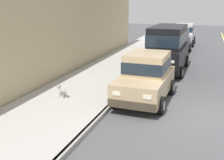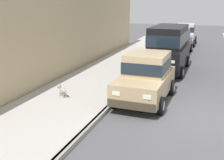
# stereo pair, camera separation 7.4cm
# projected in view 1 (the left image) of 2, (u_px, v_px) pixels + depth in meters

# --- Properties ---
(ground_plane) EXTENTS (80.00, 80.00, 0.00)m
(ground_plane) POSITION_uv_depth(u_px,v_px,m) (200.00, 117.00, 9.50)
(ground_plane) COLOR #4C4C4F
(curb) EXTENTS (0.16, 64.00, 0.14)m
(curb) POSITION_uv_depth(u_px,v_px,m) (112.00, 104.00, 10.49)
(curb) COLOR gray
(curb) RESTS_ON ground
(sidewalk) EXTENTS (3.60, 64.00, 0.14)m
(sidewalk) POSITION_uv_depth(u_px,v_px,m) (69.00, 99.00, 11.05)
(sidewalk) COLOR #A8A59E
(sidewalk) RESTS_ON ground
(car_tan_hatchback) EXTENTS (2.04, 3.85, 1.88)m
(car_tan_hatchback) POSITION_uv_depth(u_px,v_px,m) (146.00, 76.00, 10.90)
(car_tan_hatchback) COLOR tan
(car_tan_hatchback) RESTS_ON ground
(car_black_van) EXTENTS (2.21, 4.94, 2.52)m
(car_black_van) POSITION_uv_depth(u_px,v_px,m) (168.00, 46.00, 15.54)
(car_black_van) COLOR black
(car_black_van) RESTS_ON ground
(car_grey_sedan) EXTENTS (2.10, 4.63, 1.92)m
(car_grey_sedan) POSITION_uv_depth(u_px,v_px,m) (176.00, 41.00, 20.70)
(car_grey_sedan) COLOR slate
(car_grey_sedan) RESTS_ON ground
(car_silver_hatchback) EXTENTS (1.98, 3.81, 1.88)m
(car_silver_hatchback) POSITION_uv_depth(u_px,v_px,m) (184.00, 34.00, 25.27)
(car_silver_hatchback) COLOR #BCBCC1
(car_silver_hatchback) RESTS_ON ground
(dog_grey) EXTENTS (0.67, 0.45, 0.49)m
(dog_grey) POSITION_uv_depth(u_px,v_px,m) (62.00, 90.00, 11.03)
(dog_grey) COLOR #999691
(dog_grey) RESTS_ON sidewalk
(building_facade) EXTENTS (0.50, 20.00, 4.71)m
(building_facade) POSITION_uv_depth(u_px,v_px,m) (77.00, 28.00, 15.76)
(building_facade) COLOR tan
(building_facade) RESTS_ON ground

